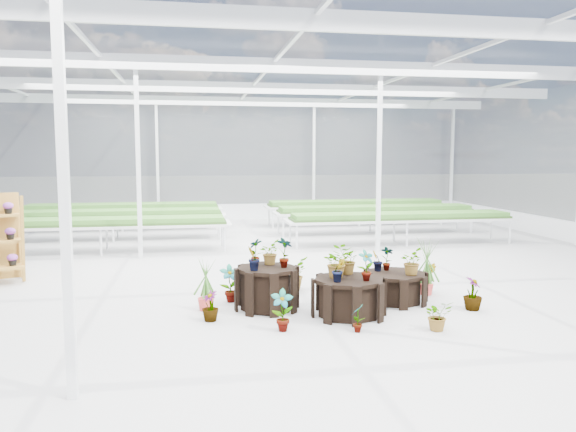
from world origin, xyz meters
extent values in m
plane|color=gray|center=(0.00, 0.00, 0.00)|extent=(24.00, 24.00, 0.00)
cylinder|color=black|center=(-0.58, -1.02, 0.35)|extent=(1.10, 1.10, 0.69)
cylinder|color=black|center=(0.62, -1.62, 0.30)|extent=(1.20, 1.20, 0.60)
cylinder|color=black|center=(1.62, -0.92, 0.25)|extent=(1.20, 1.20, 0.50)
imported|color=#3B7029|center=(-0.74, -0.79, 0.92)|extent=(0.29, 0.26, 0.45)
imported|color=#3B7029|center=(-0.30, -1.08, 0.94)|extent=(0.31, 0.31, 0.50)
imported|color=#3B7029|center=(-0.51, -0.77, 0.89)|extent=(0.39, 0.43, 0.40)
imported|color=#3B7029|center=(-0.83, -1.27, 0.89)|extent=(0.26, 0.27, 0.40)
imported|color=#3B7029|center=(0.44, -1.53, 0.83)|extent=(0.56, 0.55, 0.48)
imported|color=#3B7029|center=(0.82, -1.83, 0.83)|extent=(0.29, 0.23, 0.47)
imported|color=#3B7029|center=(0.65, -1.31, 0.83)|extent=(0.44, 0.39, 0.46)
imported|color=#3B7029|center=(0.40, -1.83, 0.78)|extent=(0.21, 0.17, 0.37)
imported|color=#3B7029|center=(1.37, -0.75, 0.68)|extent=(0.26, 0.25, 0.37)
imported|color=#3B7029|center=(1.83, -1.10, 0.72)|extent=(0.47, 0.50, 0.44)
imported|color=#3B7029|center=(1.56, -0.70, 0.71)|extent=(0.27, 0.26, 0.43)
imported|color=#3B7029|center=(-1.51, -1.53, 0.23)|extent=(0.35, 0.35, 0.46)
imported|color=#3B7029|center=(-1.15, -0.48, 0.32)|extent=(0.36, 0.27, 0.65)
imported|color=#3B7029|center=(-0.53, -2.20, 0.30)|extent=(0.35, 0.27, 0.60)
imported|color=#3B7029|center=(0.52, -2.42, 0.21)|extent=(0.25, 0.26, 0.41)
imported|color=#3B7029|center=(1.67, -2.53, 0.22)|extent=(0.43, 0.38, 0.44)
imported|color=#3B7029|center=(2.68, -1.63, 0.27)|extent=(0.41, 0.41, 0.54)
imported|color=#3B7029|center=(2.48, -0.34, 0.27)|extent=(0.36, 0.33, 0.54)
imported|color=#3B7029|center=(1.73, -0.12, 0.23)|extent=(0.51, 0.47, 0.46)
imported|color=#3B7029|center=(0.07, 0.21, 0.30)|extent=(0.69, 0.71, 0.61)
imported|color=#3B7029|center=(-0.76, -0.39, 0.32)|extent=(0.74, 0.70, 0.65)
camera|label=1|loc=(-1.75, -9.84, 2.49)|focal=35.00mm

